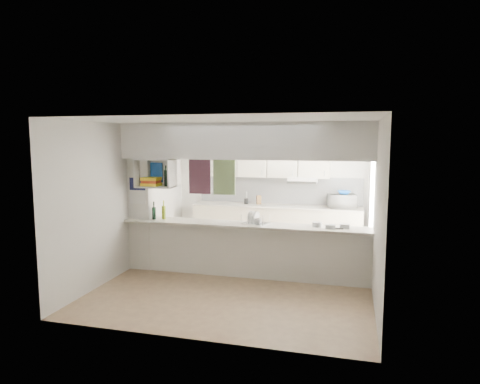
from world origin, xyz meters
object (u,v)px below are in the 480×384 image
(dish_rack, at_px, (256,219))
(wine_bottles, at_px, (159,212))
(bowl, at_px, (344,193))
(microwave, at_px, (342,201))

(dish_rack, height_order, wine_bottles, wine_bottles)
(bowl, xyz_separation_m, wine_bottles, (-3.15, -2.05, -0.21))
(bowl, bearing_deg, wine_bottles, -146.92)
(bowl, bearing_deg, dish_rack, -124.68)
(microwave, xyz_separation_m, dish_rack, (-1.36, -2.07, -0.06))
(wine_bottles, bearing_deg, microwave, 33.90)
(bowl, height_order, wine_bottles, bowl)
(bowl, height_order, dish_rack, bowl)
(dish_rack, bearing_deg, bowl, 71.95)
(microwave, bearing_deg, wine_bottles, 21.41)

